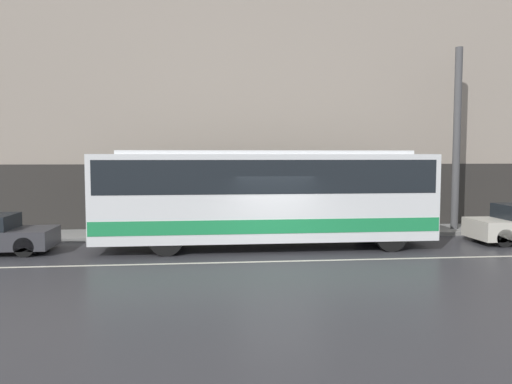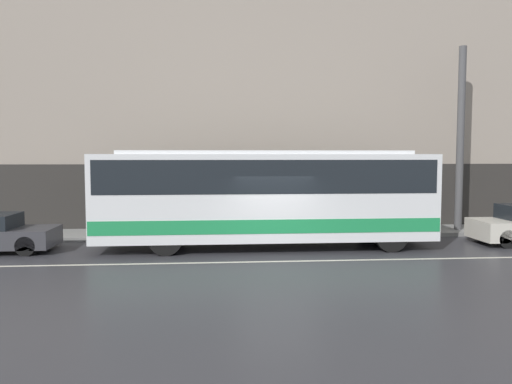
{
  "view_description": "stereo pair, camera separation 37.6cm",
  "coord_description": "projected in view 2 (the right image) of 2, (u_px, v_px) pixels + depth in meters",
  "views": [
    {
      "loc": [
        -2.27,
        -14.52,
        3.14
      ],
      "look_at": [
        -0.49,
        2.29,
        1.92
      ],
      "focal_mm": 35.0,
      "sensor_mm": 36.0,
      "label": 1
    },
    {
      "loc": [
        -1.89,
        -14.56,
        3.14
      ],
      "look_at": [
        -0.49,
        2.29,
        1.92
      ],
      "focal_mm": 35.0,
      "sensor_mm": 36.0,
      "label": 2
    }
  ],
  "objects": [
    {
      "name": "ground_plane",
      "position": [
        279.0,
        262.0,
        14.85
      ],
      "size": [
        60.0,
        60.0,
        0.0
      ],
      "primitive_type": "plane",
      "color": "#333338"
    },
    {
      "name": "sidewalk",
      "position": [
        262.0,
        233.0,
        19.99
      ],
      "size": [
        60.0,
        2.36,
        0.15
      ],
      "color": "gray",
      "rests_on": "ground_plane"
    },
    {
      "name": "building_facade",
      "position": [
        259.0,
        102.0,
        20.92
      ],
      "size": [
        60.0,
        0.35,
        11.21
      ],
      "color": "gray",
      "rests_on": "ground_plane"
    },
    {
      "name": "lane_stripe",
      "position": [
        279.0,
        261.0,
        14.85
      ],
      "size": [
        54.0,
        0.14,
        0.01
      ],
      "color": "beige",
      "rests_on": "ground_plane"
    },
    {
      "name": "transit_bus",
      "position": [
        265.0,
        193.0,
        16.97
      ],
      "size": [
        11.33,
        2.5,
        3.32
      ],
      "color": "white",
      "rests_on": "ground_plane"
    },
    {
      "name": "utility_pole_near",
      "position": [
        460.0,
        139.0,
        20.1
      ],
      "size": [
        0.3,
        0.3,
        7.36
      ],
      "color": "#4C4C4F",
      "rests_on": "sidewalk"
    },
    {
      "name": "pedestrian_waiting",
      "position": [
        169.0,
        211.0,
        19.52
      ],
      "size": [
        0.36,
        0.36,
        1.76
      ],
      "color": "#1E5933",
      "rests_on": "sidewalk"
    }
  ]
}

